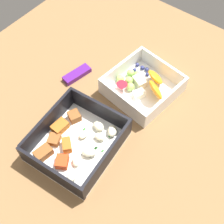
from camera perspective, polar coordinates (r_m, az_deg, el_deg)
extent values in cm
cube|color=brown|center=(66.75, 0.16, -0.93)|extent=(80.00, 80.00, 2.00)
cube|color=white|center=(62.11, -6.45, -6.34)|extent=(18.34, 16.61, 0.60)
cube|color=black|center=(57.47, -11.63, -11.17)|extent=(1.94, 15.15, 4.87)
cube|color=black|center=(62.96, -2.28, 0.39)|extent=(1.94, 15.15, 4.87)
cube|color=black|center=(62.65, -12.05, -1.91)|extent=(15.86, 2.00, 4.87)
cube|color=black|center=(57.55, -0.81, -8.61)|extent=(15.86, 2.00, 4.87)
ellipsoid|color=beige|center=(61.46, -2.33, -4.73)|extent=(2.06, 2.61, 1.17)
ellipsoid|color=beige|center=(59.78, -4.32, -7.63)|extent=(3.22, 3.45, 1.42)
ellipsoid|color=beige|center=(61.95, 0.04, -3.59)|extent=(3.29, 3.02, 1.35)
ellipsoid|color=beige|center=(62.72, -2.76, -2.57)|extent=(2.08, 2.77, 1.30)
ellipsoid|color=beige|center=(59.46, -6.83, -9.27)|extent=(2.57, 2.60, 1.08)
ellipsoid|color=beige|center=(58.23, -7.58, -12.03)|extent=(2.60, 1.95, 1.21)
ellipsoid|color=beige|center=(62.01, -5.43, -4.36)|extent=(2.35, 1.91, 1.03)
cube|color=brown|center=(61.18, -12.89, -7.56)|extent=(3.81, 2.84, 1.79)
cube|color=brown|center=(62.40, -10.93, -5.14)|extent=(3.24, 3.15, 1.35)
cube|color=brown|center=(64.39, -7.14, -0.80)|extent=(3.16, 3.23, 1.76)
cube|color=#AD5B1E|center=(61.11, -8.56, -6.21)|extent=(3.17, 3.29, 1.78)
cube|color=red|center=(59.71, -9.45, -9.27)|extent=(3.48, 3.37, 1.71)
cube|color=#AD5B1E|center=(63.45, -9.82, -2.77)|extent=(3.49, 2.56, 1.76)
cube|color=#387A33|center=(63.40, -5.27, -3.25)|extent=(0.60, 0.40, 0.20)
cube|color=#387A33|center=(60.77, -8.91, -8.65)|extent=(0.60, 0.40, 0.20)
cube|color=#387A33|center=(61.12, -3.02, -6.81)|extent=(0.60, 0.40, 0.20)
cube|color=#387A33|center=(61.09, -3.19, -6.89)|extent=(0.60, 0.40, 0.20)
cube|color=#387A33|center=(62.32, -0.43, -4.57)|extent=(0.60, 0.40, 0.20)
cube|color=#387A33|center=(60.79, -1.80, -7.34)|extent=(0.60, 0.40, 0.20)
cube|color=white|center=(69.74, 5.72, 4.10)|extent=(16.03, 15.56, 0.60)
cube|color=white|center=(64.66, 1.84, 1.90)|extent=(2.30, 13.87, 3.97)
cube|color=white|center=(71.78, 9.56, 8.29)|extent=(2.30, 13.87, 3.97)
cube|color=white|center=(70.67, 1.81, 8.25)|extent=(13.21, 2.22, 3.97)
cube|color=white|center=(65.81, 10.22, 2.05)|extent=(13.21, 2.22, 3.97)
ellipsoid|color=orange|center=(69.45, 8.22, 6.58)|extent=(5.45, 5.59, 4.05)
ellipsoid|color=orange|center=(66.51, 8.29, 4.17)|extent=(5.71, 6.11, 5.00)
cube|color=#F4EACC|center=(67.73, 5.11, 3.41)|extent=(3.02, 2.74, 1.48)
cube|color=#F4EACC|center=(69.73, 5.39, 5.76)|extent=(3.35, 3.79, 1.88)
sphere|color=#9ECC60|center=(71.24, 3.55, 7.37)|extent=(1.84, 1.84, 1.84)
sphere|color=#9ECC60|center=(69.69, 3.25, 5.96)|extent=(1.93, 1.93, 1.93)
sphere|color=#9ECC60|center=(69.95, 1.55, 6.29)|extent=(1.91, 1.91, 1.91)
sphere|color=#9ECC60|center=(68.56, 3.51, 4.79)|extent=(1.93, 1.93, 1.93)
sphere|color=#9ECC60|center=(71.17, 4.83, 7.10)|extent=(1.70, 1.70, 1.70)
cone|color=red|center=(68.37, 1.86, 4.75)|extent=(2.52, 2.52, 2.01)
sphere|color=navy|center=(72.87, 6.63, 7.99)|extent=(1.02, 1.02, 1.02)
sphere|color=navy|center=(73.11, 5.78, 8.34)|extent=(1.05, 1.05, 1.05)
sphere|color=navy|center=(72.44, 4.27, 7.92)|extent=(1.06, 1.06, 1.06)
sphere|color=navy|center=(71.98, 6.58, 7.16)|extent=(0.95, 0.95, 0.95)
sphere|color=navy|center=(73.71, 4.82, 8.89)|extent=(0.93, 0.93, 0.93)
cube|color=#51197A|center=(72.56, -6.66, 7.11)|extent=(7.34, 3.77, 1.20)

